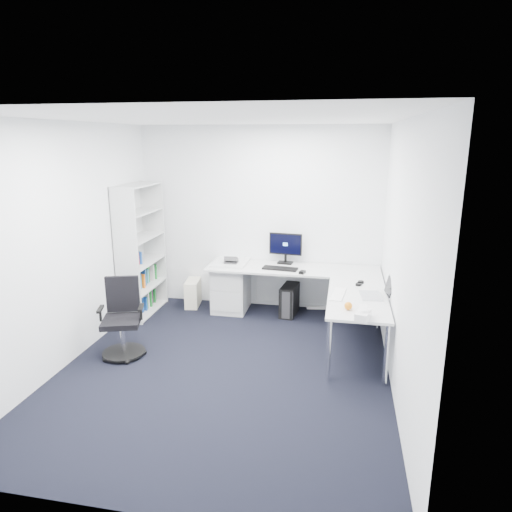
% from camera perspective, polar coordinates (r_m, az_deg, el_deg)
% --- Properties ---
extents(ground, '(4.20, 4.20, 0.00)m').
position_cam_1_polar(ground, '(5.29, -3.88, -13.86)').
color(ground, black).
extents(ceiling, '(4.20, 4.20, 0.00)m').
position_cam_1_polar(ceiling, '(4.66, -4.47, 16.77)').
color(ceiling, white).
extents(wall_back, '(3.60, 0.02, 2.70)m').
position_cam_1_polar(wall_back, '(6.81, 0.45, 4.70)').
color(wall_back, white).
rests_on(wall_back, ground).
extents(wall_front, '(3.60, 0.02, 2.70)m').
position_cam_1_polar(wall_front, '(2.93, -14.99, -9.45)').
color(wall_front, white).
rests_on(wall_front, ground).
extents(wall_left, '(0.02, 4.20, 2.70)m').
position_cam_1_polar(wall_left, '(5.54, -22.44, 1.29)').
color(wall_left, white).
rests_on(wall_left, ground).
extents(wall_right, '(0.02, 4.20, 2.70)m').
position_cam_1_polar(wall_right, '(4.68, 17.67, -0.59)').
color(wall_right, white).
rests_on(wall_right, ground).
extents(l_desk, '(2.46, 1.38, 0.72)m').
position_cam_1_polar(l_desk, '(6.31, 4.19, -5.47)').
color(l_desk, silver).
rests_on(l_desk, ground).
extents(drawer_pedestal, '(0.49, 0.61, 0.75)m').
position_cam_1_polar(drawer_pedestal, '(6.84, -3.11, -3.69)').
color(drawer_pedestal, silver).
rests_on(drawer_pedestal, ground).
extents(bookshelf, '(0.37, 0.95, 1.90)m').
position_cam_1_polar(bookshelf, '(6.77, -14.24, 0.73)').
color(bookshelf, silver).
rests_on(bookshelf, ground).
extents(task_chair, '(0.65, 0.65, 0.93)m').
position_cam_1_polar(task_chair, '(5.60, -16.49, -7.58)').
color(task_chair, black).
rests_on(task_chair, ground).
extents(black_pc_tower, '(0.26, 0.48, 0.44)m').
position_cam_1_polar(black_pc_tower, '(6.70, 4.19, -5.51)').
color(black_pc_tower, black).
rests_on(black_pc_tower, ground).
extents(beige_pc_tower, '(0.25, 0.45, 0.40)m').
position_cam_1_polar(beige_pc_tower, '(7.11, -7.88, -4.59)').
color(beige_pc_tower, beige).
rests_on(beige_pc_tower, ground).
extents(power_strip, '(0.33, 0.10, 0.04)m').
position_cam_1_polar(power_strip, '(7.02, 7.70, -6.41)').
color(power_strip, white).
rests_on(power_strip, ground).
extents(monitor, '(0.50, 0.20, 0.47)m').
position_cam_1_polar(monitor, '(6.69, 3.70, 1.01)').
color(monitor, black).
rests_on(monitor, l_desk).
extents(black_keyboard, '(0.50, 0.22, 0.02)m').
position_cam_1_polar(black_keyboard, '(6.44, 3.02, -1.57)').
color(black_keyboard, black).
rests_on(black_keyboard, l_desk).
extents(mouse, '(0.09, 0.12, 0.04)m').
position_cam_1_polar(mouse, '(6.27, 5.81, -2.03)').
color(mouse, black).
rests_on(mouse, l_desk).
extents(desk_phone, '(0.20, 0.20, 0.13)m').
position_cam_1_polar(desk_phone, '(6.65, -3.11, -0.57)').
color(desk_phone, '#2C2C2E').
rests_on(desk_phone, l_desk).
extents(laptop, '(0.38, 0.37, 0.24)m').
position_cam_1_polar(laptop, '(5.48, 14.23, -3.72)').
color(laptop, silver).
rests_on(laptop, l_desk).
extents(white_keyboard, '(0.19, 0.48, 0.02)m').
position_cam_1_polar(white_keyboard, '(5.48, 10.25, -4.74)').
color(white_keyboard, white).
rests_on(white_keyboard, l_desk).
extents(headphones, '(0.16, 0.20, 0.05)m').
position_cam_1_polar(headphones, '(5.93, 12.84, -3.25)').
color(headphones, black).
rests_on(headphones, l_desk).
extents(orange_fruit, '(0.09, 0.09, 0.09)m').
position_cam_1_polar(orange_fruit, '(5.04, 11.47, -6.13)').
color(orange_fruit, orange).
rests_on(orange_fruit, l_desk).
extents(tissue_box, '(0.18, 0.26, 0.08)m').
position_cam_1_polar(tissue_box, '(4.83, 13.22, -7.20)').
color(tissue_box, white).
rests_on(tissue_box, l_desk).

